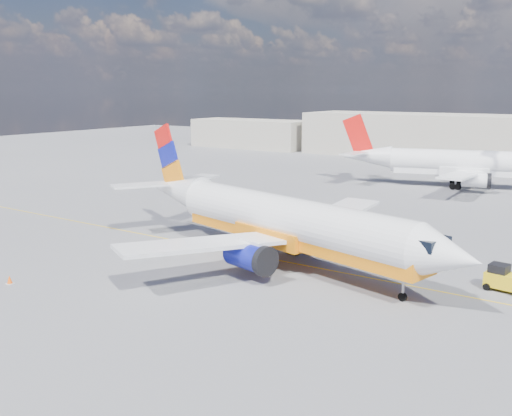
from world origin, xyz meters
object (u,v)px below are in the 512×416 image
Objects in this scene: main_jet at (280,220)px; traffic_cone at (10,280)px; gse_tug at (504,279)px; second_jet at (464,164)px.

traffic_cone is at bearing -117.71° from main_jet.
main_jet reaches higher than gse_tug.
traffic_cone is at bearing -140.00° from gse_tug.
second_jet reaches higher than traffic_cone.
main_jet is at bearing -160.82° from gse_tug.
traffic_cone is (-14.51, -54.97, -2.82)m from second_jet.
main_jet is at bearing 48.56° from traffic_cone.
gse_tug is at bearing -87.29° from second_jet.
main_jet is 15.23m from gse_tug.
second_jet is 12.21× the size of gse_tug.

